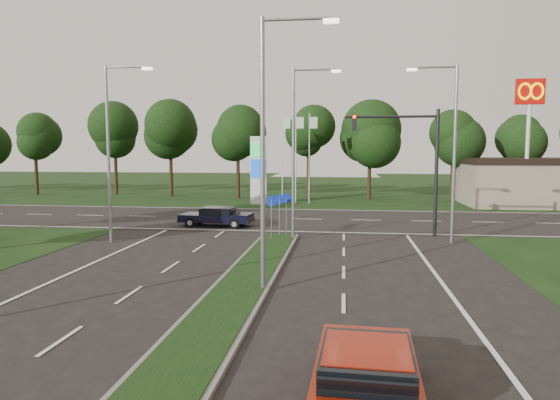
# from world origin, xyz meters

# --- Properties ---
(ground) EXTENTS (160.00, 160.00, 0.00)m
(ground) POSITION_xyz_m (0.00, 0.00, 0.00)
(ground) COLOR black
(ground) RESTS_ON ground
(verge_far) EXTENTS (160.00, 50.00, 0.02)m
(verge_far) POSITION_xyz_m (0.00, 55.00, 0.00)
(verge_far) COLOR black
(verge_far) RESTS_ON ground
(cross_road) EXTENTS (160.00, 12.00, 0.02)m
(cross_road) POSITION_xyz_m (0.00, 24.00, 0.00)
(cross_road) COLOR black
(cross_road) RESTS_ON ground
(median_kerb) EXTENTS (2.00, 26.00, 0.12)m
(median_kerb) POSITION_xyz_m (0.00, 4.00, 0.06)
(median_kerb) COLOR slate
(median_kerb) RESTS_ON ground
(commercial_building) EXTENTS (16.00, 9.00, 4.00)m
(commercial_building) POSITION_xyz_m (22.00, 36.00, 2.00)
(commercial_building) COLOR gray
(commercial_building) RESTS_ON ground
(streetlight_median_near) EXTENTS (2.53, 0.22, 9.00)m
(streetlight_median_near) POSITION_xyz_m (1.00, 6.00, 5.08)
(streetlight_median_near) COLOR gray
(streetlight_median_near) RESTS_ON ground
(streetlight_median_far) EXTENTS (2.53, 0.22, 9.00)m
(streetlight_median_far) POSITION_xyz_m (1.00, 16.00, 5.08)
(streetlight_median_far) COLOR gray
(streetlight_median_far) RESTS_ON ground
(streetlight_left_far) EXTENTS (2.53, 0.22, 9.00)m
(streetlight_left_far) POSITION_xyz_m (-8.30, 14.00, 5.08)
(streetlight_left_far) COLOR gray
(streetlight_left_far) RESTS_ON ground
(streetlight_right_far) EXTENTS (2.53, 0.22, 9.00)m
(streetlight_right_far) POSITION_xyz_m (8.80, 16.00, 5.08)
(streetlight_right_far) COLOR gray
(streetlight_right_far) RESTS_ON ground
(traffic_signal) EXTENTS (5.10, 0.42, 7.00)m
(traffic_signal) POSITION_xyz_m (7.19, 18.00, 4.65)
(traffic_signal) COLOR black
(traffic_signal) RESTS_ON ground
(median_signs) EXTENTS (1.16, 1.76, 2.38)m
(median_signs) POSITION_xyz_m (0.00, 16.40, 1.71)
(median_signs) COLOR gray
(median_signs) RESTS_ON ground
(gas_pylon) EXTENTS (5.80, 1.26, 8.00)m
(gas_pylon) POSITION_xyz_m (-3.79, 33.05, 3.20)
(gas_pylon) COLOR silver
(gas_pylon) RESTS_ON ground
(mcdonalds_sign) EXTENTS (2.20, 0.47, 10.40)m
(mcdonalds_sign) POSITION_xyz_m (18.00, 31.97, 7.99)
(mcdonalds_sign) COLOR silver
(mcdonalds_sign) RESTS_ON ground
(treeline_far) EXTENTS (6.00, 6.00, 9.90)m
(treeline_far) POSITION_xyz_m (0.10, 39.93, 6.83)
(treeline_far) COLOR black
(treeline_far) RESTS_ON ground
(red_sedan) EXTENTS (2.07, 4.66, 1.26)m
(red_sedan) POSITION_xyz_m (3.90, -1.56, 0.68)
(red_sedan) COLOR maroon
(red_sedan) RESTS_ON ground
(navy_sedan) EXTENTS (4.53, 2.09, 1.22)m
(navy_sedan) POSITION_xyz_m (-4.42, 20.00, 0.65)
(navy_sedan) COLOR black
(navy_sedan) RESTS_ON ground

